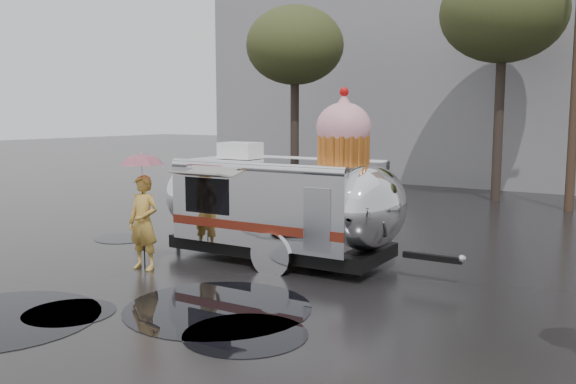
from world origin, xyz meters
The scene contains 9 objects.
ground centered at (0.00, 0.00, 0.00)m, with size 120.00×120.00×0.00m, color black.
puddles centered at (-1.18, -0.23, 0.01)m, with size 14.04×7.12×0.01m.
grey_building centered at (-4.00, 24.00, 6.50)m, with size 22.00×12.00×13.00m, color slate.
tree_left centered at (-7.00, 13.00, 5.48)m, with size 3.64×3.64×6.95m.
tree_mid centered at (0.00, 15.00, 6.34)m, with size 4.20×4.20×8.03m.
barricade_row centered at (-5.55, 9.96, 0.52)m, with size 4.30×0.80×1.00m.
airstream_trailer centered at (-1.35, 3.75, 1.25)m, with size 6.63×2.64×3.57m.
person_left centered at (-3.22, 1.69, 0.92)m, with size 0.66×0.44×1.83m, color gold.
umbrella_pink centered at (-3.22, 1.69, 1.91)m, with size 1.06×1.06×2.27m.
Camera 1 is at (5.46, -6.46, 3.00)m, focal length 38.00 mm.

